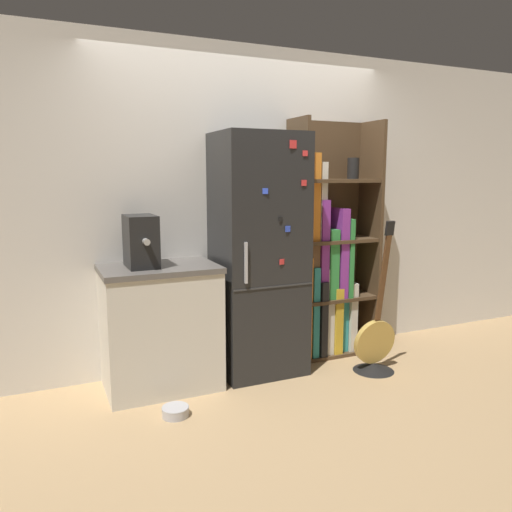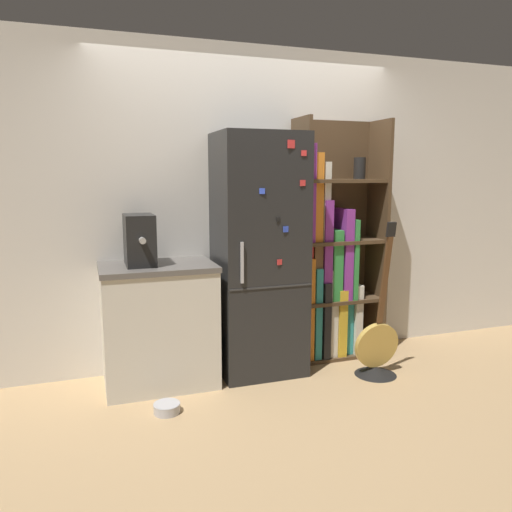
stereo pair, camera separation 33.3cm
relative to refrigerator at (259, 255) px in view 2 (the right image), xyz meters
name	(u,v)px [view 2 (the right image)]	position (x,y,z in m)	size (l,w,h in m)	color
ground_plane	(266,377)	(0.00, -0.17, -0.95)	(16.00, 16.00, 0.00)	tan
wall_back	(247,208)	(0.00, 0.30, 0.35)	(8.00, 0.05, 2.60)	silver
refrigerator	(259,255)	(0.00, 0.00, 0.00)	(0.66, 0.58, 1.89)	black
bookshelf	(329,262)	(0.68, 0.12, -0.11)	(0.76, 0.36, 2.03)	#4C3823
kitchen_counter	(159,324)	(-0.80, 0.00, -0.48)	(0.84, 0.58, 0.92)	beige
espresso_machine	(140,240)	(-0.92, 0.00, 0.16)	(0.21, 0.38, 0.37)	black
guitar	(377,354)	(0.84, -0.41, -0.77)	(0.37, 0.33, 1.23)	black
pet_bowl	(167,407)	(-0.83, -0.51, -0.91)	(0.18, 0.18, 0.07)	#B7B7BC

